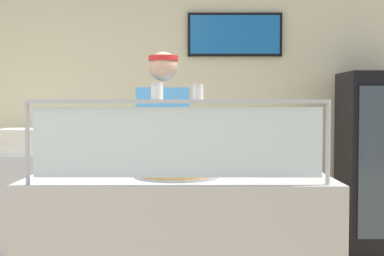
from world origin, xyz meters
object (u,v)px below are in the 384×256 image
(pepper_flake_shaker, at_px, (195,93))
(worker_figure, at_px, (161,156))
(parmesan_shaker, at_px, (154,92))
(pizza_tray, at_px, (174,174))
(pizza_server, at_px, (171,171))
(drink_fridge, at_px, (373,163))
(pizza_box_stack, at_px, (23,141))

(pepper_flake_shaker, relative_size, worker_figure, 0.05)
(parmesan_shaker, bearing_deg, worker_figure, 90.95)
(pizza_tray, relative_size, parmesan_shaker, 5.55)
(parmesan_shaker, height_order, worker_figure, worker_figure)
(pizza_server, xyz_separation_m, pepper_flake_shaker, (0.14, -0.29, 0.45))
(drink_fridge, bearing_deg, pizza_server, -134.42)
(drink_fridge, bearing_deg, pepper_flake_shaker, -128.06)
(drink_fridge, bearing_deg, pizza_box_stack, -179.23)
(pizza_tray, xyz_separation_m, worker_figure, (-0.11, 0.73, 0.04))
(pizza_tray, bearing_deg, parmesan_shaker, -107.58)
(pizza_box_stack, bearing_deg, pepper_flake_shaker, -53.33)
(pizza_server, bearing_deg, pepper_flake_shaker, -56.34)
(pizza_tray, bearing_deg, pepper_flake_shaker, -68.81)
(pizza_tray, relative_size, pizza_server, 1.78)
(pepper_flake_shaker, relative_size, pizza_box_stack, 0.18)
(pizza_tray, height_order, pizza_server, pizza_server)
(pizza_box_stack, bearing_deg, parmesan_shaker, -57.35)
(pizza_tray, xyz_separation_m, pizza_box_stack, (-1.44, 1.79, 0.08))
(pizza_server, distance_m, worker_figure, 0.76)
(parmesan_shaker, xyz_separation_m, pepper_flake_shaker, (0.22, 0.00, -0.00))
(worker_figure, bearing_deg, pizza_server, -82.75)
(parmesan_shaker, bearing_deg, drink_fridge, 48.50)
(pizza_tray, xyz_separation_m, pepper_flake_shaker, (0.12, -0.31, 0.48))
(pizza_tray, bearing_deg, drink_fridge, 45.57)
(drink_fridge, relative_size, pizza_box_stack, 3.54)
(pepper_flake_shaker, bearing_deg, parmesan_shaker, -180.00)
(pepper_flake_shaker, height_order, pizza_box_stack, pepper_flake_shaker)
(pizza_server, height_order, drink_fridge, drink_fridge)
(worker_figure, xyz_separation_m, pizza_box_stack, (-1.33, 1.05, 0.04))
(pepper_flake_shaker, relative_size, drink_fridge, 0.05)
(parmesan_shaker, bearing_deg, pizza_box_stack, 122.65)
(parmesan_shaker, xyz_separation_m, pizza_box_stack, (-1.34, 2.09, -0.40))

